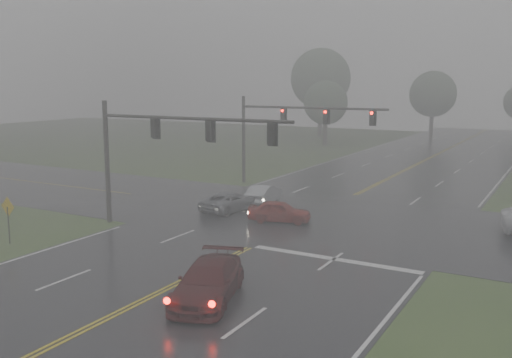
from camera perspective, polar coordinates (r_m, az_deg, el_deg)
The scene contains 13 objects.
main_road at distance 34.47m, azimuth 4.29°, elevation -4.45°, with size 18.00×160.00×0.02m, color black.
cross_street at distance 36.24m, azimuth 5.64°, elevation -3.77°, with size 120.00×14.00×0.02m, color black.
stop_bar at distance 27.81m, azimuth 7.81°, elevation -7.98°, with size 8.50×0.50×0.01m, color silver.
sedan_maroon at distance 22.74m, azimuth -4.78°, elevation -11.99°, with size 2.09×5.14×1.49m, color #3D0B0C.
sedan_red at distance 34.74m, azimuth 2.36°, elevation -4.32°, with size 1.53×3.80×1.30m, color maroon.
sedan_silver at distance 39.97m, azimuth 0.79°, elevation -2.46°, with size 1.40×4.00×1.32m, color #9B9DA2.
car_grey at distance 37.69m, azimuth -2.61°, elevation -3.21°, with size 2.10×4.55×1.26m, color slate.
signal_gantry_near at distance 32.54m, azimuth -9.94°, elevation 3.76°, with size 12.48×0.32×7.33m.
signal_gantry_far at distance 46.03m, azimuth 2.86°, elevation 5.54°, with size 12.44×0.37×7.28m.
sign_diamond_west at distance 32.41m, azimuth -23.55°, elevation -3.06°, with size 1.05×0.11×2.52m.
tree_nw_a at distance 77.48m, azimuth 6.98°, elevation 7.56°, with size 5.90×5.90×8.67m.
tree_n_mid at distance 90.13m, azimuth 17.27°, elevation 8.11°, with size 6.90×6.90×10.14m.
tree_nw_b at distance 90.19m, azimuth 6.47°, elevation 9.96°, with size 9.31×9.31×13.68m.
Camera 1 is at (14.13, -10.31, 8.36)m, focal length 40.00 mm.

